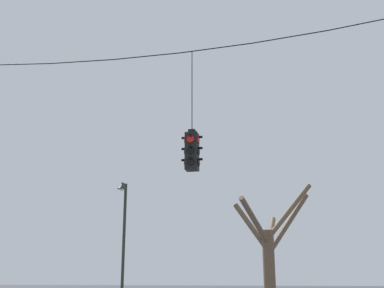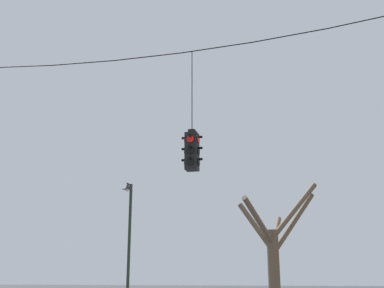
% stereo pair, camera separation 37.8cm
% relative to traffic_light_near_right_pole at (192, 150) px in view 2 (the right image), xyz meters
% --- Properties ---
extents(span_wire, '(14.54, 0.03, 0.50)m').
position_rel_traffic_light_near_right_pole_xyz_m(span_wire, '(-1.36, 0.00, 3.12)').
color(span_wire, black).
extents(traffic_light_near_right_pole, '(0.58, 0.58, 3.52)m').
position_rel_traffic_light_near_right_pole_xyz_m(traffic_light_near_right_pole, '(0.00, 0.00, 0.00)').
color(traffic_light_near_right_pole, black).
extents(street_lamp, '(0.39, 0.69, 5.42)m').
position_rel_traffic_light_near_right_pole_xyz_m(street_lamp, '(-4.18, 6.07, -1.38)').
color(street_lamp, '#233323').
rests_on(street_lamp, ground_plane).
extents(bare_tree, '(3.05, 4.37, 5.28)m').
position_rel_traffic_light_near_right_pole_xyz_m(bare_tree, '(1.70, 5.80, -2.44)').
color(bare_tree, brown).
rests_on(bare_tree, ground_plane).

